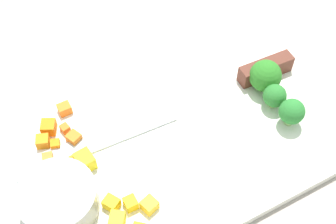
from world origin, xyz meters
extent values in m
plane|color=#A2978F|center=(0.00, 0.00, 0.00)|extent=(4.00, 4.00, 0.00)
cube|color=white|center=(0.00, 0.00, 0.01)|extent=(0.46, 0.32, 0.01)
cylinder|color=#B0B6C0|center=(-0.16, -0.05, 0.03)|extent=(0.08, 0.08, 0.03)
cube|color=silver|center=(-0.09, 0.01, 0.01)|extent=(0.20, 0.03, 0.00)
cube|color=brown|center=(0.14, 0.00, 0.02)|extent=(0.07, 0.02, 0.02)
cube|color=orange|center=(-0.12, 0.04, 0.02)|extent=(0.01, 0.01, 0.01)
cube|color=orange|center=(-0.11, 0.07, 0.02)|extent=(0.02, 0.01, 0.01)
cube|color=orange|center=(-0.15, 0.03, 0.02)|extent=(0.02, 0.02, 0.01)
cube|color=orange|center=(-0.14, 0.02, 0.02)|extent=(0.01, 0.01, 0.01)
cube|color=orange|center=(-0.15, 0.01, 0.02)|extent=(0.01, 0.01, 0.01)
cube|color=orange|center=(-0.13, 0.05, 0.02)|extent=(0.02, 0.02, 0.01)
cube|color=orange|center=(-0.13, -0.01, 0.02)|extent=(0.01, 0.01, 0.01)
cube|color=orange|center=(-0.11, 0.02, 0.02)|extent=(0.02, 0.02, 0.01)
cube|color=yellow|center=(-0.09, -0.09, 0.02)|extent=(0.01, 0.01, 0.01)
cube|color=yellow|center=(-0.11, -0.10, 0.02)|extent=(0.02, 0.02, 0.01)
cube|color=yellow|center=(-0.11, -0.02, 0.02)|extent=(0.02, 0.02, 0.02)
cube|color=yellow|center=(-0.07, -0.10, 0.02)|extent=(0.02, 0.02, 0.01)
cube|color=yellow|center=(-0.11, -0.08, 0.02)|extent=(0.02, 0.02, 0.01)
cylinder|color=#90B754|center=(0.13, -0.02, 0.02)|extent=(0.01, 0.01, 0.01)
sphere|color=#2B7A23|center=(0.13, -0.02, 0.03)|extent=(0.04, 0.04, 0.04)
cylinder|color=#95BB58|center=(0.12, -0.05, 0.02)|extent=(0.01, 0.01, 0.01)
sphere|color=#2B792E|center=(0.12, -0.05, 0.03)|extent=(0.03, 0.03, 0.03)
cylinder|color=#91BB6C|center=(0.12, -0.08, 0.02)|extent=(0.01, 0.01, 0.01)
sphere|color=#2A7B30|center=(0.12, -0.08, 0.03)|extent=(0.03, 0.03, 0.03)
camera|label=1|loc=(-0.16, -0.29, 0.47)|focal=49.33mm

